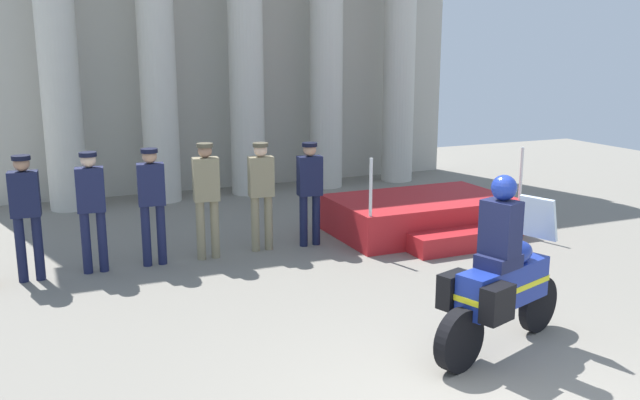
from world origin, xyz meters
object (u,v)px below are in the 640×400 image
(officer_in_row_2, at_px, (152,197))
(officer_in_row_4, at_px, (261,188))
(officer_in_row_0, at_px, (26,208))
(officer_in_row_5, at_px, (310,186))
(officer_in_row_3, at_px, (206,191))
(officer_in_row_1, at_px, (91,202))
(reviewing_stand, at_px, (422,216))
(motorcycle_with_rider, at_px, (500,280))

(officer_in_row_2, height_order, officer_in_row_4, officer_in_row_2)
(officer_in_row_0, xyz_separation_m, officer_in_row_2, (1.68, 0.03, -0.01))
(officer_in_row_2, height_order, officer_in_row_5, officer_in_row_2)
(officer_in_row_2, distance_m, officer_in_row_3, 0.80)
(officer_in_row_1, xyz_separation_m, officer_in_row_2, (0.83, 0.00, 0.00))
(officer_in_row_1, bearing_deg, officer_in_row_3, -174.18)
(officer_in_row_0, bearing_deg, reviewing_stand, -174.24)
(officer_in_row_0, height_order, officer_in_row_4, officer_in_row_0)
(officer_in_row_3, relative_size, officer_in_row_5, 1.05)
(officer_in_row_1, bearing_deg, officer_in_row_2, -173.75)
(officer_in_row_0, relative_size, officer_in_row_1, 1.01)
(officer_in_row_2, relative_size, officer_in_row_4, 1.01)
(officer_in_row_1, distance_m, motorcycle_with_rider, 5.69)
(officer_in_row_0, height_order, officer_in_row_1, officer_in_row_0)
(officer_in_row_0, relative_size, officer_in_row_3, 0.99)
(officer_in_row_1, relative_size, motorcycle_with_rider, 0.86)
(officer_in_row_5, bearing_deg, motorcycle_with_rider, 99.77)
(reviewing_stand, xyz_separation_m, officer_in_row_5, (-2.05, 0.11, 0.69))
(reviewing_stand, distance_m, officer_in_row_4, 2.94)
(officer_in_row_0, bearing_deg, officer_in_row_5, -172.98)
(officer_in_row_3, bearing_deg, officer_in_row_4, -168.01)
(reviewing_stand, height_order, officer_in_row_2, officer_in_row_2)
(officer_in_row_0, xyz_separation_m, officer_in_row_5, (4.17, 0.06, -0.04))
(officer_in_row_0, bearing_deg, officer_in_row_1, -171.82)
(reviewing_stand, xyz_separation_m, officer_in_row_1, (-5.38, 0.08, 0.72))
(officer_in_row_1, bearing_deg, motorcycle_with_rider, 135.51)
(officer_in_row_2, relative_size, officer_in_row_5, 1.03)
(officer_in_row_0, distance_m, officer_in_row_5, 4.17)
(officer_in_row_0, height_order, officer_in_row_3, officer_in_row_3)
(officer_in_row_0, distance_m, officer_in_row_2, 1.68)
(officer_in_row_1, height_order, officer_in_row_2, same)
(officer_in_row_4, height_order, officer_in_row_5, officer_in_row_4)
(officer_in_row_3, bearing_deg, officer_in_row_0, 6.63)
(officer_in_row_1, relative_size, officer_in_row_5, 1.03)
(officer_in_row_0, relative_size, motorcycle_with_rider, 0.86)
(officer_in_row_5, xyz_separation_m, motorcycle_with_rider, (0.28, -4.43, -0.19))
(officer_in_row_2, distance_m, officer_in_row_4, 1.69)
(officer_in_row_2, bearing_deg, officer_in_row_5, -173.11)
(officer_in_row_3, bearing_deg, motorcycle_with_rider, 120.31)
(reviewing_stand, height_order, officer_in_row_4, officer_in_row_4)
(officer_in_row_0, bearing_deg, officer_in_row_2, -172.78)
(officer_in_row_2, bearing_deg, officer_in_row_0, 7.22)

